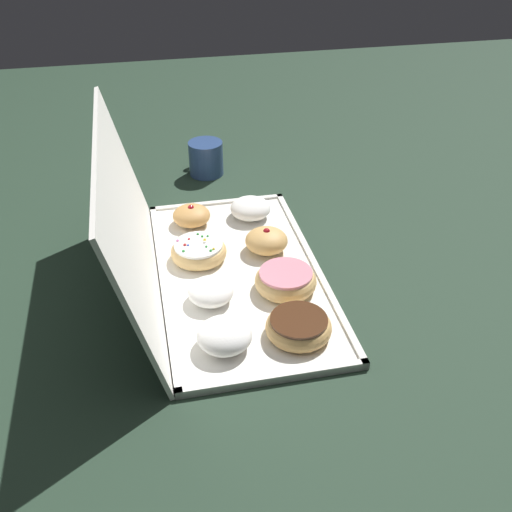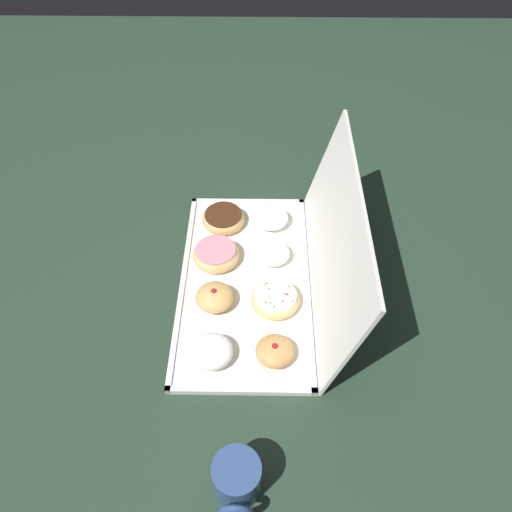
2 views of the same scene
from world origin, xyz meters
name	(u,v)px [view 1 (image 1 of 2)]	position (x,y,z in m)	size (l,w,h in m)	color
ground_plane	(240,277)	(0.00, 0.00, 0.00)	(3.00, 3.00, 0.00)	#233828
donut_box	(240,275)	(0.00, 0.00, 0.01)	(0.58, 0.31, 0.01)	white
box_lid_open	(129,222)	(0.00, 0.19, 0.15)	(0.58, 0.31, 0.01)	white
chocolate_frosted_donut_0	(299,326)	(-0.19, -0.06, 0.03)	(0.11, 0.11, 0.04)	tan
pink_frosted_donut_1	(286,280)	(-0.07, -0.07, 0.03)	(0.11, 0.11, 0.04)	#E5B770
jelly_filled_donut_2	(266,241)	(0.07, -0.07, 0.03)	(0.09, 0.09, 0.05)	tan
powdered_filled_donut_3	(250,208)	(0.21, -0.06, 0.03)	(0.09, 0.09, 0.04)	white
powdered_filled_donut_4	(224,335)	(-0.20, 0.06, 0.03)	(0.09, 0.09, 0.05)	white
powdered_filled_donut_5	(211,292)	(-0.07, 0.07, 0.03)	(0.08, 0.08, 0.04)	white
sprinkle_donut_6	(199,251)	(0.07, 0.07, 0.03)	(0.11, 0.11, 0.04)	#E5B770
jelly_filled_donut_7	(191,216)	(0.20, 0.07, 0.03)	(0.08, 0.08, 0.05)	tan
coffee_mug	(204,157)	(0.46, 0.00, 0.04)	(0.11, 0.09, 0.09)	navy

